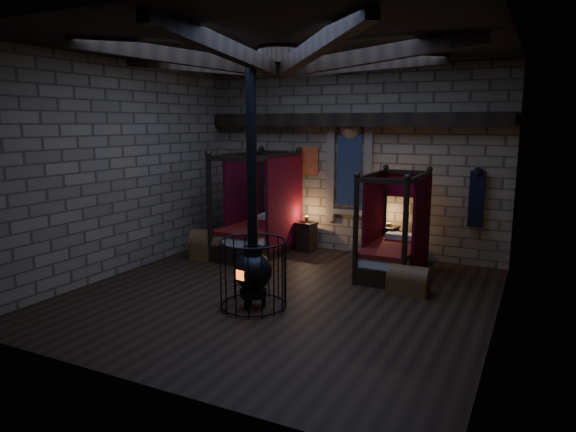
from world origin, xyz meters
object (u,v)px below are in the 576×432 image
at_px(bed_left, 259,229).
at_px(trunk_left, 212,246).
at_px(stove, 253,268).
at_px(trunk_right, 409,281).
at_px(bed_right, 394,250).

relative_size(bed_left, trunk_left, 2.33).
bearing_deg(stove, bed_left, 130.44).
xyz_separation_m(trunk_right, stove, (-2.12, -1.82, 0.43)).
distance_m(trunk_right, stove, 2.82).
bearing_deg(trunk_left, stove, -54.01).
bearing_deg(bed_left, trunk_right, -16.06).
height_order(bed_right, trunk_left, bed_right).
height_order(trunk_left, stove, stove).
relative_size(bed_right, stove, 0.50).
relative_size(trunk_left, trunk_right, 1.40).
distance_m(bed_left, trunk_left, 1.17).
bearing_deg(bed_left, trunk_left, -124.86).
relative_size(bed_left, stove, 0.57).
height_order(bed_left, trunk_left, bed_left).
bearing_deg(bed_right, stove, -117.94).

